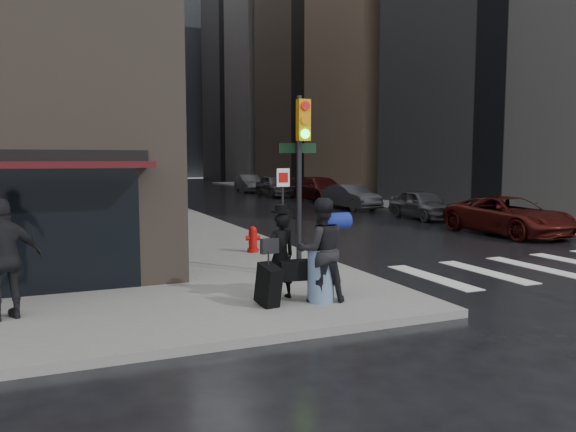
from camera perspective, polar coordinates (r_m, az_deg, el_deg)
name	(u,v)px	position (r m, az deg, el deg)	size (l,w,h in m)	color
ground	(315,302)	(10.97, 2.76, -8.73)	(140.00, 140.00, 0.00)	black
sidewalk_left	(132,201)	(36.97, -15.57, 1.44)	(4.00, 50.00, 0.15)	slate
sidewalk_right	(323,196)	(40.90, 3.55, 2.04)	(3.00, 50.00, 0.15)	slate
crosswalk	(558,265)	(16.30, 25.72, -4.48)	(8.50, 3.00, 0.01)	silver
bldg_right_far	(304,84)	(74.82, 1.62, 13.29)	(22.00, 20.00, 25.00)	slate
bldg_distant	(125,69)	(89.21, -16.19, 14.12)	(40.00, 12.00, 32.00)	slate
man_overcoat	(278,260)	(10.36, -1.02, -4.51)	(0.92, 1.03, 1.79)	black
man_jeans	(320,250)	(10.24, 3.29, -3.45)	(1.35, 0.84, 1.91)	black
man_greycoat	(5,259)	(10.18, -26.81, -3.93)	(1.26, 0.86, 1.98)	black
traffic_light	(299,160)	(12.46, 1.17, 5.69)	(1.00, 0.44, 4.00)	black
fire_hydrant	(253,241)	(15.78, -3.58, -2.50)	(0.42, 0.32, 0.73)	#A70C0A
parked_car_0	(509,216)	(21.89, 21.55, 0.00)	(2.31, 5.00, 1.39)	#43100D
parked_car_1	(422,204)	(26.54, 13.49, 1.16)	(1.60, 3.99, 1.36)	#505055
parked_car_2	(351,197)	(31.09, 6.41, 1.93)	(1.42, 4.09, 1.35)	#3F4044
parked_car_3	(321,189)	(36.64, 3.40, 2.72)	(2.20, 5.42, 1.57)	#420D10
parked_car_4	(275,186)	(41.52, -1.31, 3.11)	(1.89, 4.70, 1.60)	#535258
parked_car_5	(249,183)	(46.88, -4.02, 3.31)	(1.54, 4.42, 1.46)	#47464B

